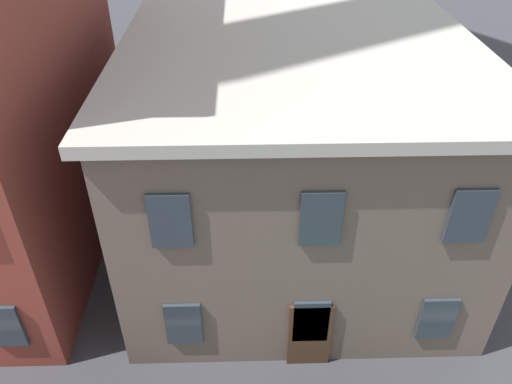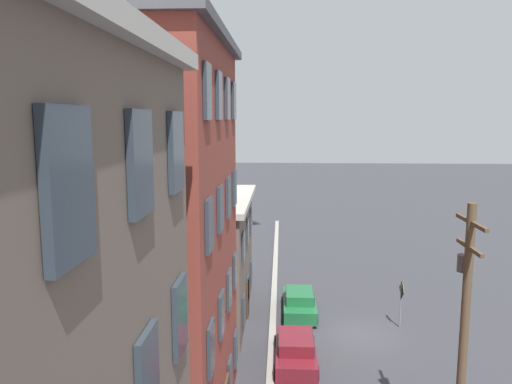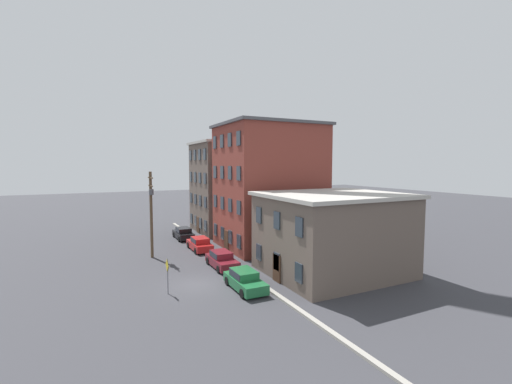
% 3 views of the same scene
% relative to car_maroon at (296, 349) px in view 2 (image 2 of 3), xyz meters
% --- Properties ---
extents(ground_plane, '(200.00, 200.00, 0.00)m').
position_rel_car_maroon_xyz_m(ground_plane, '(3.43, -3.39, -0.75)').
color(ground_plane, '#38383D').
extents(kerb_strip, '(56.00, 0.36, 0.16)m').
position_rel_car_maroon_xyz_m(kerb_strip, '(3.43, 1.11, -0.67)').
color(kerb_strip, '#9E998E').
rests_on(kerb_strip, ground_plane).
extents(apartment_midblock, '(9.77, 10.88, 13.81)m').
position_rel_car_maroon_xyz_m(apartment_midblock, '(-5.49, 7.79, 6.17)').
color(apartment_midblock, brown).
rests_on(apartment_midblock, ground_plane).
extents(apartment_far, '(10.01, 11.34, 6.86)m').
position_rel_car_maroon_xyz_m(apartment_far, '(5.56, 8.03, 2.70)').
color(apartment_far, '#66564C').
rests_on(apartment_far, ground_plane).
extents(car_maroon, '(4.40, 1.92, 1.43)m').
position_rel_car_maroon_xyz_m(car_maroon, '(0.00, 0.00, 0.00)').
color(car_maroon, maroon).
rests_on(car_maroon, ground_plane).
extents(car_green, '(4.40, 1.92, 1.43)m').
position_rel_car_maroon_xyz_m(car_green, '(5.94, -0.38, 0.00)').
color(car_green, '#1E6638').
rests_on(car_green, ground_plane).
extents(caution_sign, '(1.00, 0.08, 2.59)m').
position_rel_car_maroon_xyz_m(caution_sign, '(4.38, -5.74, 0.99)').
color(caution_sign, slate).
rests_on(caution_sign, ground_plane).
extents(utility_pole, '(2.40, 0.44, 8.60)m').
position_rel_car_maroon_xyz_m(utility_pole, '(-6.13, -5.13, 4.09)').
color(utility_pole, brown).
rests_on(utility_pole, ground_plane).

